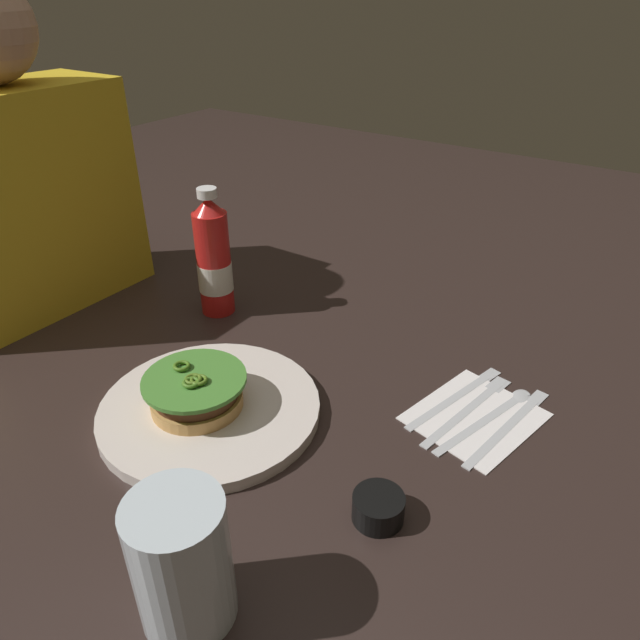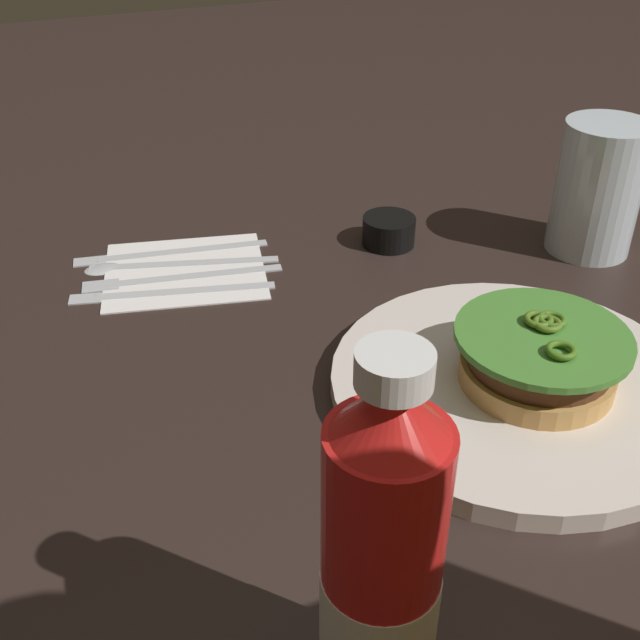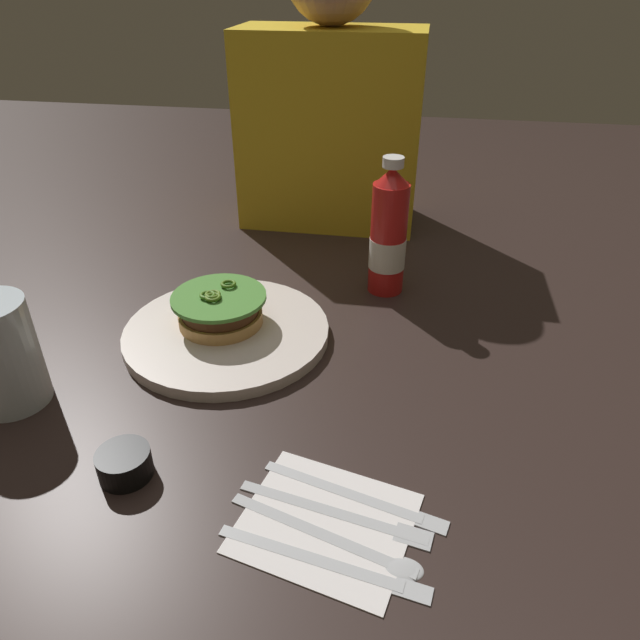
{
  "view_description": "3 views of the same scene",
  "coord_description": "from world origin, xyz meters",
  "px_view_note": "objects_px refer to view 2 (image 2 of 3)",
  "views": [
    {
      "loc": [
        -0.45,
        -0.42,
        0.51
      ],
      "look_at": [
        0.14,
        -0.01,
        0.08
      ],
      "focal_mm": 32.57,
      "sensor_mm": 36.0,
      "label": 1
    },
    {
      "loc": [
        0.31,
        0.45,
        0.4
      ],
      "look_at": [
        0.11,
        -0.03,
        0.06
      ],
      "focal_mm": 43.65,
      "sensor_mm": 36.0,
      "label": 2
    },
    {
      "loc": [
        0.22,
        -0.62,
        0.47
      ],
      "look_at": [
        0.11,
        0.01,
        0.07
      ],
      "focal_mm": 32.38,
      "sensor_mm": 36.0,
      "label": 3
    }
  ],
  "objects_px": {
    "dinner_plate": "(514,385)",
    "napkin": "(185,270)",
    "butter_knife": "(159,251)",
    "spoon_utensil": "(155,262)",
    "ketchup_bottle": "(381,568)",
    "burger_sandwich": "(539,357)",
    "water_glass": "(598,189)",
    "fork_utensil": "(166,276)",
    "steak_knife": "(159,290)",
    "condiment_cup": "(389,231)"
  },
  "relations": [
    {
      "from": "condiment_cup",
      "to": "burger_sandwich",
      "type": "bearing_deg",
      "value": 87.12
    },
    {
      "from": "spoon_utensil",
      "to": "steak_knife",
      "type": "distance_m",
      "value": 0.06
    },
    {
      "from": "napkin",
      "to": "dinner_plate",
      "type": "bearing_deg",
      "value": 123.14
    },
    {
      "from": "dinner_plate",
      "to": "steak_knife",
      "type": "xyz_separation_m",
      "value": [
        0.23,
        -0.26,
        -0.0
      ]
    },
    {
      "from": "condiment_cup",
      "to": "water_glass",
      "type": "bearing_deg",
      "value": 154.48
    },
    {
      "from": "condiment_cup",
      "to": "steak_knife",
      "type": "relative_size",
      "value": 0.29
    },
    {
      "from": "dinner_plate",
      "to": "fork_utensil",
      "type": "relative_size",
      "value": 1.48
    },
    {
      "from": "butter_knife",
      "to": "steak_knife",
      "type": "height_order",
      "value": "same"
    },
    {
      "from": "water_glass",
      "to": "fork_utensil",
      "type": "bearing_deg",
      "value": -13.92
    },
    {
      "from": "fork_utensil",
      "to": "steak_knife",
      "type": "relative_size",
      "value": 1.01
    },
    {
      "from": "butter_knife",
      "to": "napkin",
      "type": "bearing_deg",
      "value": 109.54
    },
    {
      "from": "burger_sandwich",
      "to": "butter_knife",
      "type": "bearing_deg",
      "value": -57.94
    },
    {
      "from": "butter_knife",
      "to": "spoon_utensil",
      "type": "height_order",
      "value": "same"
    },
    {
      "from": "spoon_utensil",
      "to": "butter_knife",
      "type": "bearing_deg",
      "value": -112.42
    },
    {
      "from": "napkin",
      "to": "ketchup_bottle",
      "type": "bearing_deg",
      "value": 87.6
    },
    {
      "from": "butter_knife",
      "to": "dinner_plate",
      "type": "bearing_deg",
      "value": 121.53
    },
    {
      "from": "ketchup_bottle",
      "to": "napkin",
      "type": "height_order",
      "value": "ketchup_bottle"
    },
    {
      "from": "condiment_cup",
      "to": "butter_knife",
      "type": "xyz_separation_m",
      "value": [
        0.24,
        -0.07,
        -0.01
      ]
    },
    {
      "from": "napkin",
      "to": "spoon_utensil",
      "type": "xyz_separation_m",
      "value": [
        0.03,
        -0.02,
        0.0
      ]
    },
    {
      "from": "burger_sandwich",
      "to": "water_glass",
      "type": "distance_m",
      "value": 0.28
    },
    {
      "from": "dinner_plate",
      "to": "condiment_cup",
      "type": "relative_size",
      "value": 5.15
    },
    {
      "from": "dinner_plate",
      "to": "burger_sandwich",
      "type": "height_order",
      "value": "burger_sandwich"
    },
    {
      "from": "water_glass",
      "to": "fork_utensil",
      "type": "height_order",
      "value": "water_glass"
    },
    {
      "from": "steak_knife",
      "to": "ketchup_bottle",
      "type": "bearing_deg",
      "value": 91.79
    },
    {
      "from": "ketchup_bottle",
      "to": "butter_knife",
      "type": "distance_m",
      "value": 0.54
    },
    {
      "from": "water_glass",
      "to": "fork_utensil",
      "type": "xyz_separation_m",
      "value": [
        0.44,
        -0.11,
        -0.06
      ]
    },
    {
      "from": "fork_utensil",
      "to": "ketchup_bottle",
      "type": "bearing_deg",
      "value": 90.23
    },
    {
      "from": "ketchup_bottle",
      "to": "fork_utensil",
      "type": "distance_m",
      "value": 0.48
    },
    {
      "from": "ketchup_bottle",
      "to": "napkin",
      "type": "distance_m",
      "value": 0.49
    },
    {
      "from": "dinner_plate",
      "to": "ketchup_bottle",
      "type": "bearing_deg",
      "value": 40.52
    },
    {
      "from": "ketchup_bottle",
      "to": "condiment_cup",
      "type": "distance_m",
      "value": 0.52
    },
    {
      "from": "dinner_plate",
      "to": "napkin",
      "type": "bearing_deg",
      "value": -56.86
    },
    {
      "from": "ketchup_bottle",
      "to": "spoon_utensil",
      "type": "bearing_deg",
      "value": -89.37
    },
    {
      "from": "steak_knife",
      "to": "condiment_cup",
      "type": "bearing_deg",
      "value": -178.05
    },
    {
      "from": "fork_utensil",
      "to": "steak_knife",
      "type": "bearing_deg",
      "value": 63.78
    },
    {
      "from": "burger_sandwich",
      "to": "napkin",
      "type": "height_order",
      "value": "burger_sandwich"
    },
    {
      "from": "dinner_plate",
      "to": "ketchup_bottle",
      "type": "xyz_separation_m",
      "value": [
        0.22,
        0.18,
        0.09
      ]
    },
    {
      "from": "butter_knife",
      "to": "spoon_utensil",
      "type": "relative_size",
      "value": 1.05
    },
    {
      "from": "burger_sandwich",
      "to": "ketchup_bottle",
      "type": "xyz_separation_m",
      "value": [
        0.23,
        0.17,
        0.06
      ]
    },
    {
      "from": "water_glass",
      "to": "steak_knife",
      "type": "bearing_deg",
      "value": -10.55
    },
    {
      "from": "spoon_utensil",
      "to": "condiment_cup",
      "type": "bearing_deg",
      "value": 168.87
    },
    {
      "from": "ketchup_bottle",
      "to": "steak_knife",
      "type": "distance_m",
      "value": 0.46
    },
    {
      "from": "ketchup_bottle",
      "to": "condiment_cup",
      "type": "relative_size",
      "value": 3.87
    },
    {
      "from": "fork_utensil",
      "to": "water_glass",
      "type": "bearing_deg",
      "value": 166.08
    },
    {
      "from": "butter_knife",
      "to": "spoon_utensil",
      "type": "xyz_separation_m",
      "value": [
        0.01,
        0.02,
        0.0
      ]
    },
    {
      "from": "spoon_utensil",
      "to": "dinner_plate",
      "type": "bearing_deg",
      "value": 124.52
    },
    {
      "from": "burger_sandwich",
      "to": "steak_knife",
      "type": "relative_size",
      "value": 0.69
    },
    {
      "from": "water_glass",
      "to": "spoon_utensil",
      "type": "distance_m",
      "value": 0.47
    },
    {
      "from": "burger_sandwich",
      "to": "butter_knife",
      "type": "height_order",
      "value": "burger_sandwich"
    },
    {
      "from": "condiment_cup",
      "to": "steak_knife",
      "type": "height_order",
      "value": "condiment_cup"
    }
  ]
}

